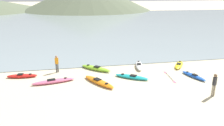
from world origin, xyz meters
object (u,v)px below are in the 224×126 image
object	(u,v)px
kayak_on_sand_5	(54,81)
person_near_waterline	(57,63)
kayak_on_sand_1	(22,76)
person_near_foreground	(214,84)
loose_paddle	(170,77)
kayak_on_sand_6	(139,65)
kayak_on_sand_7	(194,76)
kayak_on_sand_2	(132,77)
kayak_on_sand_3	(179,65)
kayak_on_sand_4	(99,82)
kayak_on_sand_0	(96,68)

from	to	relation	value
kayak_on_sand_5	person_near_waterline	distance (m)	2.69
kayak_on_sand_1	person_near_foreground	distance (m)	15.73
person_near_foreground	loose_paddle	bearing A→B (deg)	108.98
kayak_on_sand_6	kayak_on_sand_7	xyz separation A→B (m)	(3.91, -3.62, -0.05)
kayak_on_sand_2	kayak_on_sand_5	bearing A→B (deg)	177.83
kayak_on_sand_1	kayak_on_sand_3	world-z (taller)	same
kayak_on_sand_7	person_near_waterline	xyz separation A→B (m)	(-11.93, 3.63, 0.80)
kayak_on_sand_6	loose_paddle	distance (m)	3.67
kayak_on_sand_1	kayak_on_sand_5	world-z (taller)	kayak_on_sand_5
kayak_on_sand_4	person_near_waterline	xyz separation A→B (m)	(-3.47, 3.40, 0.78)
kayak_on_sand_1	kayak_on_sand_6	xyz separation A→B (m)	(11.04, 0.75, 0.03)
kayak_on_sand_6	kayak_on_sand_7	size ratio (longest dim) A/B	1.13
kayak_on_sand_0	loose_paddle	xyz separation A→B (m)	(6.22, -3.16, -0.16)
kayak_on_sand_4	loose_paddle	size ratio (longest dim) A/B	1.24
kayak_on_sand_0	kayak_on_sand_1	xyz separation A→B (m)	(-6.65, -0.74, -0.03)
kayak_on_sand_4	kayak_on_sand_3	bearing A→B (deg)	18.43
kayak_on_sand_2	kayak_on_sand_6	distance (m)	3.21
kayak_on_sand_0	kayak_on_sand_4	distance (m)	3.38
kayak_on_sand_1	kayak_on_sand_4	distance (m)	7.01
kayak_on_sand_2	kayak_on_sand_3	size ratio (longest dim) A/B	1.08
kayak_on_sand_6	kayak_on_sand_4	bearing A→B (deg)	-143.26
kayak_on_sand_6	kayak_on_sand_5	bearing A→B (deg)	-162.70
kayak_on_sand_2	person_near_waterline	xyz separation A→B (m)	(-6.46, 2.82, 0.80)
kayak_on_sand_5	kayak_on_sand_0	bearing A→B (deg)	33.61
person_near_waterline	loose_paddle	size ratio (longest dim) A/B	0.59
kayak_on_sand_2	kayak_on_sand_3	world-z (taller)	kayak_on_sand_3
kayak_on_sand_1	kayak_on_sand_6	bearing A→B (deg)	3.90
kayak_on_sand_7	person_near_foreground	bearing A→B (deg)	-100.14
kayak_on_sand_5	kayak_on_sand_1	bearing A→B (deg)	147.45
kayak_on_sand_0	kayak_on_sand_5	distance (m)	4.59
kayak_on_sand_6	person_near_waterline	size ratio (longest dim) A/B	1.89
kayak_on_sand_1	kayak_on_sand_6	distance (m)	11.06
kayak_on_sand_7	person_near_waterline	size ratio (longest dim) A/B	1.68
kayak_on_sand_3	person_near_waterline	bearing A→B (deg)	177.55
kayak_on_sand_4	kayak_on_sand_6	size ratio (longest dim) A/B	1.12
kayak_on_sand_4	kayak_on_sand_7	bearing A→B (deg)	-1.51
person_near_waterline	kayak_on_sand_4	bearing A→B (deg)	-44.41
kayak_on_sand_1	person_near_foreground	bearing A→B (deg)	-24.57
kayak_on_sand_4	kayak_on_sand_6	bearing A→B (deg)	36.74
kayak_on_sand_6	kayak_on_sand_3	bearing A→B (deg)	-7.05
kayak_on_sand_1	loose_paddle	bearing A→B (deg)	-10.65
kayak_on_sand_2	kayak_on_sand_7	size ratio (longest dim) A/B	1.07
kayak_on_sand_3	loose_paddle	size ratio (longest dim) A/B	0.97
kayak_on_sand_1	person_near_waterline	bearing A→B (deg)	14.18
kayak_on_sand_0	kayak_on_sand_6	bearing A→B (deg)	0.21
kayak_on_sand_1	kayak_on_sand_0	bearing A→B (deg)	6.31
loose_paddle	person_near_foreground	bearing A→B (deg)	-71.02
person_near_foreground	kayak_on_sand_0	bearing A→B (deg)	136.43
kayak_on_sand_1	kayak_on_sand_3	distance (m)	15.15
kayak_on_sand_0	person_near_foreground	bearing A→B (deg)	-43.57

